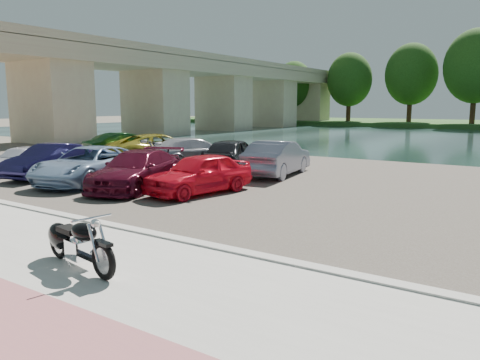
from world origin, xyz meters
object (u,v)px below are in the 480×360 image
object	(u,v)px
motorcycle	(74,242)
car_2	(89,165)
car_1	(50,161)
car_0	(21,159)

from	to	relation	value
motorcycle	car_2	bearing A→B (deg)	149.76
motorcycle	car_1	distance (m)	12.30
car_0	car_2	world-z (taller)	car_2
car_1	car_2	world-z (taller)	car_2
motorcycle	car_1	size ratio (longest dim) A/B	0.55
car_1	car_0	bearing A→B (deg)	165.41
motorcycle	car_0	size ratio (longest dim) A/B	0.64
motorcycle	car_2	xyz separation A→B (m)	(-7.76, 6.51, 0.19)
motorcycle	car_2	distance (m)	10.13
car_0	car_2	size ratio (longest dim) A/B	0.71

